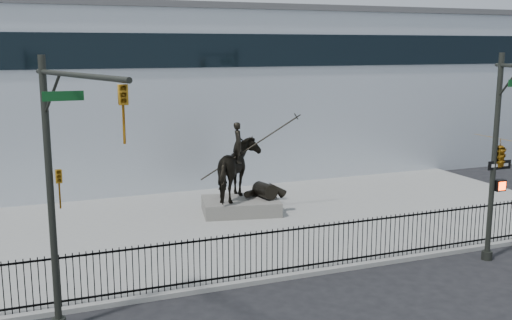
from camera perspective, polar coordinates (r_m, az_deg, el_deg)
name	(u,v)px	position (r m, az deg, el deg)	size (l,w,h in m)	color
ground	(306,292)	(18.31, 4.77, -12.40)	(120.00, 120.00, 0.00)	black
plaza	(229,225)	(24.37, -2.57, -6.23)	(30.00, 12.00, 0.15)	gray
building	(157,93)	(35.96, -9.45, 6.32)	(44.00, 14.00, 9.00)	silver
picket_fence	(289,250)	(19.04, 3.13, -8.54)	(22.10, 0.10, 1.50)	black
statue_plinth	(241,206)	(25.79, -1.46, -4.39)	(3.22, 2.21, 0.60)	#5F5D57
equestrian_statue	(242,170)	(25.43, -1.34, -0.98)	(4.05, 2.94, 3.49)	black
traffic_signal_left	(62,183)	(14.80, -17.97, -2.10)	(1.52, 4.84, 7.00)	#242722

